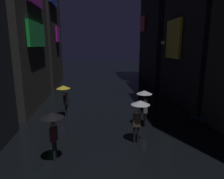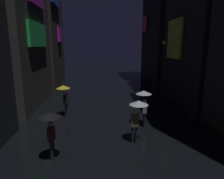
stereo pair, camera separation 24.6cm
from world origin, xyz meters
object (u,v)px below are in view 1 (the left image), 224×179
Objects in this scene: pedestrian_far_right_clear at (139,110)px; pedestrian_foreground_right_clear at (145,98)px; pedestrian_midstreet_left_black at (53,123)px; streetlamp_right_far at (162,62)px; pedestrian_midstreet_centre_yellow at (64,92)px; bicycle_parked_at_storefront at (196,120)px.

pedestrian_foreground_right_clear is at bearing 68.61° from pedestrian_far_right_clear.
pedestrian_far_right_clear is 1.00× the size of pedestrian_midstreet_left_black.
pedestrian_far_right_clear and pedestrian_midstreet_left_black have the same top height.
pedestrian_foreground_right_clear and pedestrian_far_right_clear have the same top height.
streetlamp_right_far reaches higher than pedestrian_far_right_clear.
pedestrian_foreground_right_clear is 7.94m from streetlamp_right_far.
pedestrian_midstreet_left_black is (-3.76, -1.30, 0.00)m from pedestrian_far_right_clear.
streetlamp_right_far reaches higher than pedestrian_midstreet_centre_yellow.
pedestrian_foreground_right_clear is 0.42× the size of streetlamp_right_far.
pedestrian_foreground_right_clear is at bearing 36.14° from pedestrian_midstreet_left_black.
pedestrian_foreground_right_clear is at bearing -115.65° from streetlamp_right_far.
pedestrian_far_right_clear is 3.98m from pedestrian_midstreet_left_black.
pedestrian_far_right_clear is 0.42× the size of streetlamp_right_far.
streetlamp_right_far is (4.16, 9.05, 1.53)m from pedestrian_far_right_clear.
pedestrian_midstreet_centre_yellow and pedestrian_far_right_clear have the same top height.
pedestrian_midstreet_left_black is 8.18m from bicycle_parked_at_storefront.
streetlamp_right_far is (7.92, 10.35, 1.53)m from pedestrian_midstreet_left_black.
pedestrian_midstreet_left_black is (0.26, -5.28, 0.00)m from pedestrian_midstreet_centre_yellow.
streetlamp_right_far is (3.37, 7.03, 1.53)m from pedestrian_foreground_right_clear.
streetlamp_right_far is at bearing 31.76° from pedestrian_midstreet_centre_yellow.
streetlamp_right_far is at bearing 52.56° from pedestrian_midstreet_left_black.
bicycle_parked_at_storefront is at bearing -93.06° from streetlamp_right_far.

